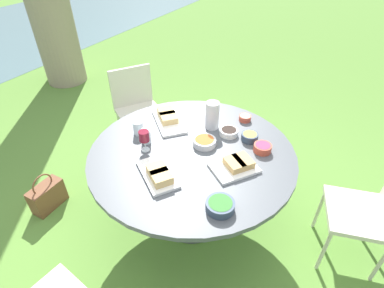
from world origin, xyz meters
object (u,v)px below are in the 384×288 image
Objects in this scene: dining_table at (192,160)px; handbag at (47,196)px; chair_near_left at (137,104)px; water_pitcher at (212,115)px; wine_glass at (144,137)px; chair_far_back at (374,208)px.

handbag is (-0.46, 1.21, -0.56)m from dining_table.
water_pitcher is at bearing -109.12° from chair_near_left.
water_pitcher is 0.60× the size of handbag.
dining_table is at bearing -179.01° from water_pitcher.
chair_far_back is at bearing -73.07° from wine_glass.
chair_near_left is at bearing 80.49° from chair_far_back.
dining_table is at bearing -123.70° from chair_near_left.
chair_near_left reaches higher than handbag.
wine_glass is at bearing 106.93° from chair_far_back.
dining_table is 0.39m from water_pitcher.
water_pitcher reaches higher than handbag.
chair_near_left is 4.03× the size of water_pitcher.
water_pitcher is (-0.36, -1.04, 0.36)m from chair_near_left.
handbag is at bearing 108.78° from wine_glass.
chair_near_left is 1.19m from wine_glass.
water_pitcher is 1.64m from handbag.
dining_table is 1.27m from chair_near_left.
water_pitcher is at bearing -56.47° from handbag.
dining_table reaches higher than handbag.
chair_near_left and chair_far_back have the same top height.
wine_glass is 0.43× the size of handbag.
dining_table is at bearing -63.13° from wine_glass.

